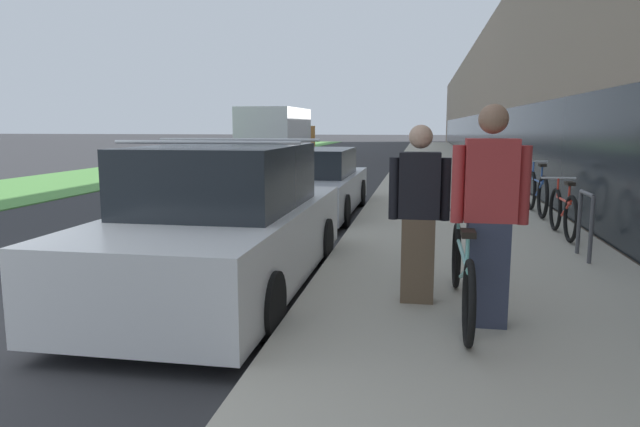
% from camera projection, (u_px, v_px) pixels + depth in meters
% --- Properties ---
extents(sidewalk_slab, '(3.75, 70.00, 0.15)m').
position_uv_depth(sidewalk_slab, '(439.00, 167.00, 23.85)').
color(sidewalk_slab, '#B2AA99').
rests_on(sidewalk_slab, ground).
extents(storefront_facade, '(10.01, 70.00, 6.24)m').
position_uv_depth(storefront_facade, '(571.00, 100.00, 29.97)').
color(storefront_facade, gray).
rests_on(storefront_facade, ground).
extents(lawn_strip, '(4.96, 70.00, 0.03)m').
position_uv_depth(lawn_strip, '(203.00, 160.00, 29.83)').
color(lawn_strip, '#518E42').
rests_on(lawn_strip, ground).
extents(tandem_bicycle, '(0.52, 2.29, 0.85)m').
position_uv_depth(tandem_bicycle, '(462.00, 273.00, 5.07)').
color(tandem_bicycle, black).
rests_on(tandem_bicycle, sidewalk_slab).
extents(person_rider, '(0.62, 0.24, 1.83)m').
position_uv_depth(person_rider, '(489.00, 216.00, 4.67)').
color(person_rider, '#33384C').
rests_on(person_rider, sidewalk_slab).
extents(person_bystander, '(0.57, 0.22, 1.67)m').
position_uv_depth(person_bystander, '(419.00, 214.00, 5.33)').
color(person_bystander, brown).
rests_on(person_bystander, sidewalk_slab).
extents(bike_rack_hoop, '(0.05, 0.60, 0.84)m').
position_uv_depth(bike_rack_hoop, '(586.00, 218.00, 7.12)').
color(bike_rack_hoop, '#4C4C51').
rests_on(bike_rack_hoop, sidewalk_slab).
extents(cruiser_bike_nearest, '(0.52, 1.65, 0.86)m').
position_uv_depth(cruiser_bike_nearest, '(563.00, 212.00, 8.59)').
color(cruiser_bike_nearest, black).
rests_on(cruiser_bike_nearest, sidewalk_slab).
extents(cruiser_bike_middle, '(0.52, 1.89, 0.98)m').
position_uv_depth(cruiser_bike_middle, '(537.00, 192.00, 10.75)').
color(cruiser_bike_middle, black).
rests_on(cruiser_bike_middle, sidewalk_slab).
extents(parked_sedan_curbside, '(1.93, 4.63, 1.67)m').
position_uv_depth(parked_sedan_curbside, '(225.00, 226.00, 6.26)').
color(parked_sedan_curbside, white).
rests_on(parked_sedan_curbside, ground).
extents(vintage_roadster_curbside, '(1.83, 4.65, 1.35)m').
position_uv_depth(vintage_roadster_curbside, '(313.00, 184.00, 11.63)').
color(vintage_roadster_curbside, silver).
rests_on(vintage_roadster_curbside, ground).
extents(moving_truck, '(2.56, 7.01, 2.64)m').
position_uv_depth(moving_truck, '(278.00, 135.00, 27.98)').
color(moving_truck, orange).
rests_on(moving_truck, ground).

